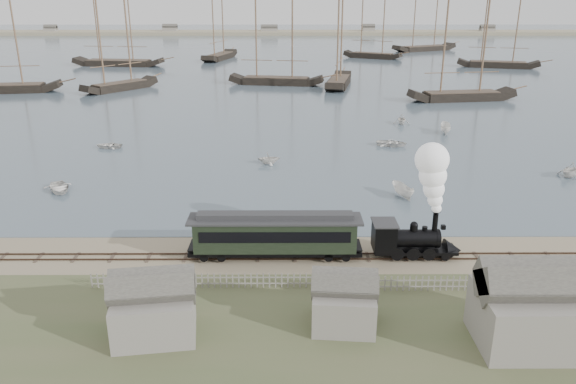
{
  "coord_description": "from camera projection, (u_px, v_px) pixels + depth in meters",
  "views": [
    {
      "loc": [
        -1.73,
        -43.53,
        20.6
      ],
      "look_at": [
        -1.54,
        4.15,
        3.5
      ],
      "focal_mm": 35.0,
      "sensor_mm": 36.0,
      "label": 1
    }
  ],
  "objects": [
    {
      "name": "schooner_5",
      "position": [
        502.0,
        31.0,
        156.57
      ],
      "size": [
        22.79,
        11.05,
        20.0
      ],
      "primitive_type": null,
      "rotation": [
        0.0,
        0.0,
        -0.28
      ],
      "color": "black",
      "rests_on": "harbor_water"
    },
    {
      "name": "schooner_6",
      "position": [
        115.0,
        30.0,
        160.31
      ],
      "size": [
        26.75,
        9.12,
        20.0
      ],
      "primitive_type": null,
      "rotation": [
        0.0,
        0.0,
        -0.12
      ],
      "color": "black",
      "rests_on": "harbor_water"
    },
    {
      "name": "ground",
      "position": [
        306.0,
        247.0,
        47.93
      ],
      "size": [
        600.0,
        600.0,
        0.0
      ],
      "primitive_type": "plane",
      "color": "gray",
      "rests_on": "ground"
    },
    {
      "name": "schooner_3",
      "position": [
        340.0,
        41.0,
        125.6
      ],
      "size": [
        8.61,
        20.96,
        20.0
      ],
      "primitive_type": null,
      "rotation": [
        0.0,
        0.0,
        1.37
      ],
      "color": "black",
      "rests_on": "harbor_water"
    },
    {
      "name": "rowboat_6",
      "position": [
        109.0,
        145.0,
        77.86
      ],
      "size": [
        2.91,
        3.83,
        0.75
      ],
      "primitive_type": "imported",
      "rotation": [
        0.0,
        0.0,
        4.62
      ],
      "color": "silver",
      "rests_on": "harbor_water"
    },
    {
      "name": "rowboat_7",
      "position": [
        402.0,
        119.0,
        91.69
      ],
      "size": [
        3.24,
        2.84,
        1.64
      ],
      "primitive_type": "imported",
      "rotation": [
        0.0,
        0.0,
        6.23
      ],
      "color": "silver",
      "rests_on": "harbor_water"
    },
    {
      "name": "beached_dinghy",
      "position": [
        315.0,
        243.0,
        47.69
      ],
      "size": [
        4.36,
        5.12,
        0.9
      ],
      "primitive_type": "imported",
      "rotation": [
        0.0,
        0.0,
        1.23
      ],
      "color": "silver",
      "rests_on": "ground"
    },
    {
      "name": "passenger_coach",
      "position": [
        275.0,
        233.0,
        45.31
      ],
      "size": [
        13.97,
        2.69,
        3.39
      ],
      "color": "black",
      "rests_on": "ground"
    },
    {
      "name": "schooner_1",
      "position": [
        116.0,
        43.0,
        120.16
      ],
      "size": [
        14.57,
        16.79,
        20.0
      ],
      "primitive_type": null,
      "rotation": [
        0.0,
        0.0,
        0.9
      ],
      "color": "black",
      "rests_on": "harbor_water"
    },
    {
      "name": "rowboat_3",
      "position": [
        392.0,
        143.0,
        78.77
      ],
      "size": [
        4.03,
        4.92,
        0.89
      ],
      "primitive_type": "imported",
      "rotation": [
        0.0,
        0.0,
        1.32
      ],
      "color": "silver",
      "rests_on": "harbor_water"
    },
    {
      "name": "shed_right",
      "position": [
        523.0,
        343.0,
        34.8
      ],
      "size": [
        6.0,
        5.0,
        5.1
      ],
      "primitive_type": null,
      "color": "gray",
      "rests_on": "ground"
    },
    {
      "name": "far_spit",
      "position": [
        289.0,
        34.0,
        283.25
      ],
      "size": [
        500.0,
        20.0,
        1.8
      ],
      "primitive_type": "cube",
      "color": "tan",
      "rests_on": "ground"
    },
    {
      "name": "locomotive",
      "position": [
        427.0,
        209.0,
        44.65
      ],
      "size": [
        7.4,
        2.76,
        9.22
      ],
      "color": "black",
      "rests_on": "ground"
    },
    {
      "name": "rowboat_0",
      "position": [
        59.0,
        188.0,
        60.9
      ],
      "size": [
        5.12,
        4.63,
        0.87
      ],
      "primitive_type": "imported",
      "rotation": [
        0.0,
        0.0,
        0.49
      ],
      "color": "silver",
      "rests_on": "harbor_water"
    },
    {
      "name": "schooner_9",
      "position": [
        426.0,
        22.0,
        201.89
      ],
      "size": [
        25.66,
        16.82,
        20.0
      ],
      "primitive_type": null,
      "rotation": [
        0.0,
        0.0,
        0.46
      ],
      "color": "black",
      "rests_on": "harbor_water"
    },
    {
      "name": "picket_fence_east",
      "position": [
        481.0,
        291.0,
        40.92
      ],
      "size": [
        15.0,
        0.1,
        1.2
      ],
      "primitive_type": null,
      "color": "gray",
      "rests_on": "ground"
    },
    {
      "name": "rowboat_1",
      "position": [
        269.0,
        158.0,
        70.56
      ],
      "size": [
        2.81,
        3.14,
        1.49
      ],
      "primitive_type": "imported",
      "rotation": [
        0.0,
        0.0,
        1.71
      ],
      "color": "silver",
      "rests_on": "harbor_water"
    },
    {
      "name": "schooner_7",
      "position": [
        219.0,
        27.0,
        176.06
      ],
      "size": [
        10.26,
        22.43,
        20.0
      ],
      "primitive_type": null,
      "rotation": [
        0.0,
        0.0,
        1.32
      ],
      "color": "black",
      "rests_on": "harbor_water"
    },
    {
      "name": "schooner_2",
      "position": [
        276.0,
        40.0,
        127.6
      ],
      "size": [
        22.29,
        8.51,
        20.0
      ],
      "primitive_type": null,
      "rotation": [
        0.0,
        0.0,
        -0.16
      ],
      "color": "black",
      "rests_on": "harbor_water"
    },
    {
      "name": "rowboat_5",
      "position": [
        445.0,
        128.0,
        85.72
      ],
      "size": [
        4.13,
        2.22,
        1.51
      ],
      "primitive_type": "imported",
      "rotation": [
        0.0,
        0.0,
        2.94
      ],
      "color": "silver",
      "rests_on": "harbor_water"
    },
    {
      "name": "rowboat_2",
      "position": [
        402.0,
        191.0,
        59.17
      ],
      "size": [
        3.8,
        2.53,
        1.37
      ],
      "primitive_type": "imported",
      "rotation": [
        0.0,
        0.0,
        3.51
      ],
      "color": "silver",
      "rests_on": "harbor_water"
    },
    {
      "name": "harbor_water",
      "position": [
        290.0,
        50.0,
        207.94
      ],
      "size": [
        600.0,
        336.0,
        0.06
      ],
      "primitive_type": "cube",
      "color": "#485C68",
      "rests_on": "ground"
    },
    {
      "name": "picket_fence_west",
      "position": [
        221.0,
        288.0,
        41.32
      ],
      "size": [
        19.0,
        0.1,
        1.2
      ],
      "primitive_type": null,
      "color": "gray",
      "rests_on": "ground"
    },
    {
      "name": "shed_mid",
      "position": [
        343.0,
        326.0,
        36.64
      ],
      "size": [
        4.0,
        3.5,
        3.6
      ],
      "primitive_type": null,
      "color": "gray",
      "rests_on": "ground"
    },
    {
      "name": "rowboat_4",
      "position": [
        571.0,
        170.0,
        65.49
      ],
      "size": [
        4.32,
        4.42,
        1.77
      ],
      "primitive_type": "imported",
      "rotation": [
        0.0,
        0.0,
        5.33
      ],
      "color": "silver",
      "rests_on": "harbor_water"
    },
    {
      "name": "schooner_4",
      "position": [
        466.0,
        49.0,
        108.63
      ],
      "size": [
        21.85,
        7.94,
        20.0
      ],
      "primitive_type": null,
      "rotation": [
        0.0,
        0.0,
        0.14
      ],
      "color": "black",
      "rests_on": "harbor_water"
    },
    {
      "name": "schooner_8",
      "position": [
        374.0,
        26.0,
        178.67
      ],
      "size": [
        18.75,
        12.39,
        20.0
      ],
      "primitive_type": null,
      "rotation": [
        0.0,
        0.0,
        -0.47
      ],
      "color": "black",
      "rests_on": "harbor_water"
    },
    {
      "name": "rail_track",
      "position": [
        307.0,
        257.0,
        46.03
      ],
      "size": [
        120.0,
        1.8,
        0.16
      ],
      "color": "#3C2B20",
      "rests_on": "ground"
    },
    {
      "name": "shed_left",
      "position": [
        156.0,
        335.0,
        35.66
      ],
      "size": [
        5.0,
        4.0,
        4.1
      ],
      "primitive_type": null,
      "color": "gray",
      "rests_on": "ground"
    }
  ]
}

